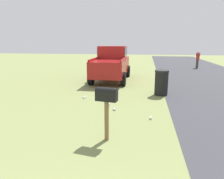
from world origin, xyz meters
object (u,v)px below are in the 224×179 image
at_px(mailbox, 107,98).
at_px(trash_bin, 161,83).
at_px(pickup_truck, 112,62).
at_px(pedestrian, 198,58).

relative_size(mailbox, trash_bin, 1.16).
bearing_deg(mailbox, trash_bin, -9.36).
bearing_deg(trash_bin, mailbox, 161.48).
height_order(mailbox, pickup_truck, pickup_truck).
xyz_separation_m(mailbox, pickup_truck, (8.15, 1.25, 0.05)).
bearing_deg(mailbox, pickup_truck, 17.87).
relative_size(mailbox, pedestrian, 0.83).
relative_size(pickup_truck, trash_bin, 4.30).
bearing_deg(pickup_truck, pedestrian, -43.76).
bearing_deg(trash_bin, pickup_truck, 39.42).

